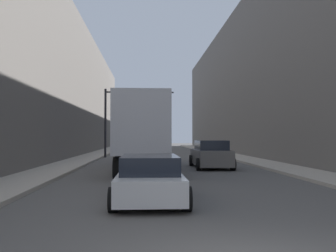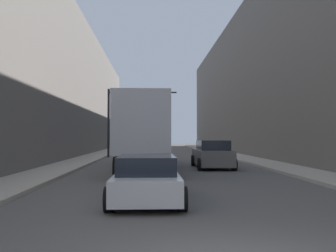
% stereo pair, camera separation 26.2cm
% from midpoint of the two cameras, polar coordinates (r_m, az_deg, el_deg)
% --- Properties ---
extents(sidewalk_right, '(2.39, 80.00, 0.15)m').
position_cam_midpoint_polar(sidewalk_right, '(35.71, 10.43, -4.53)').
color(sidewalk_right, '#B2A899').
rests_on(sidewalk_right, ground).
extents(sidewalk_left, '(2.39, 80.00, 0.15)m').
position_cam_midpoint_polar(sidewalk_left, '(35.20, -11.00, -4.57)').
color(sidewalk_left, '#B2A899').
rests_on(sidewalk_left, ground).
extents(building_right, '(6.00, 80.00, 15.31)m').
position_cam_midpoint_polar(building_right, '(37.26, 16.72, 7.32)').
color(building_right, '#66605B').
rests_on(building_right, ground).
extents(building_left, '(6.00, 80.00, 13.50)m').
position_cam_midpoint_polar(building_left, '(36.34, -17.54, 6.12)').
color(building_left, '#66605B').
rests_on(building_left, ground).
extents(semi_truck, '(2.57, 12.94, 3.96)m').
position_cam_midpoint_polar(semi_truck, '(22.15, -3.34, -0.75)').
color(semi_truck, silver).
rests_on(semi_truck, ground).
extents(sedan_car, '(2.12, 4.77, 1.35)m').
position_cam_midpoint_polar(sedan_car, '(11.39, -2.59, -8.00)').
color(sedan_car, silver).
rests_on(sedan_car, ground).
extents(suv_car, '(2.18, 4.72, 1.68)m').
position_cam_midpoint_polar(suv_car, '(22.93, 7.09, -4.37)').
color(suv_car, slate).
rests_on(suv_car, ground).
extents(traffic_signal_gantry, '(6.37, 0.35, 6.30)m').
position_cam_midpoint_polar(traffic_signal_gantry, '(34.68, -6.36, 2.46)').
color(traffic_signal_gantry, black).
rests_on(traffic_signal_gantry, ground).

